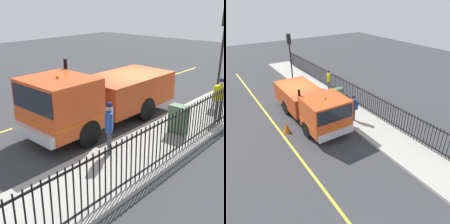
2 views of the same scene
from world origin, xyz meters
The scene contains 10 objects.
ground_plane centered at (0.00, 0.00, 0.00)m, with size 51.43×51.43×0.00m, color #38383A.
sidewalk_slab centered at (2.75, 0.00, 0.07)m, with size 2.42×23.38×0.14m, color #A3A099.
lane_marking centered at (-2.21, 0.00, 0.00)m, with size 0.12×21.04×0.01m, color yellow.
work_truck centered at (0.04, -2.36, 1.26)m, with size 2.41×6.85×2.63m.
worker_standing centered at (2.14, -3.83, 1.19)m, with size 0.47×0.52×1.71m.
pedestrian_distant centered at (3.46, 1.30, 1.19)m, with size 0.47×0.51×1.71m.
iron_fence centered at (3.72, 0.00, 0.88)m, with size 0.04×19.91×1.46m.
traffic_light_near centered at (1.78, 5.09, 3.11)m, with size 0.31×0.22×4.19m.
utility_cabinet centered at (2.92, -0.96, 0.66)m, with size 0.65×0.40×1.04m, color #4C6B4C.
traffic_cone centered at (-1.86, -2.62, 0.30)m, with size 0.42×0.42×0.60m, color orange.
Camera 1 is at (7.82, -10.04, 4.68)m, focal length 47.92 mm.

